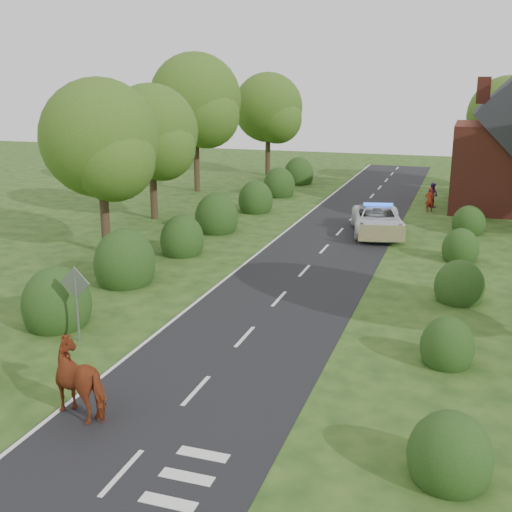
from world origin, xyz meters
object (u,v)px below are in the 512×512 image
(cow, at_px, (84,383))
(police_van, at_px, (377,220))
(pedestrian_red, at_px, (430,200))
(pedestrian_purple, at_px, (432,195))
(road_sign, at_px, (76,293))

(cow, bearing_deg, police_van, -177.64)
(pedestrian_red, xyz_separation_m, pedestrian_purple, (0.06, 1.73, 0.02))
(police_van, bearing_deg, pedestrian_red, 59.92)
(police_van, bearing_deg, cow, -113.60)
(police_van, distance_m, pedestrian_red, 7.67)
(cow, distance_m, pedestrian_red, 30.11)
(cow, distance_m, police_van, 22.48)
(pedestrian_red, bearing_deg, road_sign, 51.31)
(road_sign, relative_size, police_van, 0.41)
(road_sign, bearing_deg, pedestrian_purple, 70.96)
(cow, relative_size, pedestrian_purple, 1.39)
(road_sign, xyz_separation_m, cow, (2.79, -3.93, -0.85))
(cow, xyz_separation_m, police_van, (4.25, 22.07, -0.01))
(police_van, xyz_separation_m, pedestrian_purple, (2.35, 9.05, 0.02))
(police_van, height_order, pedestrian_purple, police_van)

